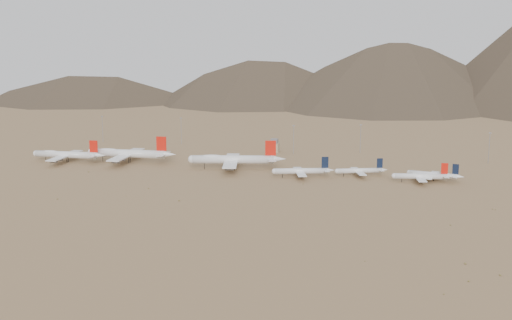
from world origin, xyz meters
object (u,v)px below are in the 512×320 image
(widebody_west, at_px, (66,155))
(narrowbody_a, at_px, (302,171))
(widebody_centre, at_px, (128,153))
(control_tower, at_px, (274,146))
(widebody_east, at_px, (233,159))
(narrowbody_b, at_px, (361,171))

(widebody_west, xyz_separation_m, narrowbody_a, (200.09, -3.40, -1.57))
(widebody_centre, distance_m, control_tower, 132.22)
(widebody_centre, height_order, widebody_east, widebody_east)
(widebody_centre, relative_size, widebody_east, 1.01)
(widebody_west, xyz_separation_m, widebody_east, (141.69, 11.35, 1.30))
(widebody_west, distance_m, narrowbody_a, 200.13)
(widebody_east, relative_size, narrowbody_b, 1.96)
(widebody_centre, bearing_deg, narrowbody_a, -11.21)
(widebody_west, height_order, narrowbody_a, widebody_west)
(widebody_east, bearing_deg, widebody_west, 169.85)
(narrowbody_a, height_order, narrowbody_b, narrowbody_a)
(widebody_west, relative_size, narrowbody_a, 1.43)
(narrowbody_a, distance_m, control_tower, 107.96)
(narrowbody_b, height_order, control_tower, narrowbody_b)
(widebody_east, xyz_separation_m, narrowbody_a, (58.40, -14.75, -2.88))
(widebody_centre, xyz_separation_m, narrowbody_b, (191.11, 0.18, -3.49))
(control_tower, bearing_deg, widebody_west, -148.54)
(widebody_east, bearing_deg, narrowbody_a, -28.91)
(widebody_centre, xyz_separation_m, control_tower, (104.02, 81.58, -2.52))
(narrowbody_a, distance_m, narrowbody_b, 44.06)
(widebody_west, bearing_deg, control_tower, 26.50)
(widebody_west, xyz_separation_m, widebody_centre, (49.94, 12.64, 1.24))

